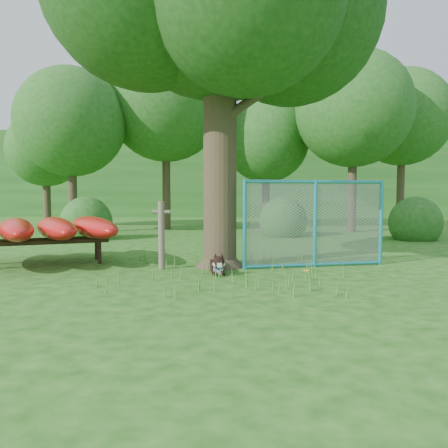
{
  "coord_description": "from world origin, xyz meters",
  "views": [
    {
      "loc": [
        0.69,
        -7.5,
        1.61
      ],
      "look_at": [
        0.2,
        1.2,
        1.0
      ],
      "focal_mm": 35.0,
      "sensor_mm": 36.0,
      "label": 1
    }
  ],
  "objects": [
    {
      "name": "shrub_right",
      "position": [
        6.5,
        8.0,
        0.0
      ],
      "size": [
        1.8,
        1.8,
        1.8
      ],
      "primitive_type": "sphere",
      "color": "#1F581C",
      "rests_on": "ground"
    },
    {
      "name": "shrub_left",
      "position": [
        -5.0,
        7.5,
        0.0
      ],
      "size": [
        1.8,
        1.8,
        1.8
      ],
      "primitive_type": "sphere",
      "color": "#1F581C",
      "rests_on": "ground"
    },
    {
      "name": "ground",
      "position": [
        0.0,
        0.0,
        0.0
      ],
      "size": [
        80.0,
        80.0,
        0.0
      ],
      "primitive_type": "plane",
      "color": "#1B5410",
      "rests_on": "ground"
    },
    {
      "name": "bg_tree_e",
      "position": [
        8.0,
        14.0,
        5.23
      ],
      "size": [
        4.6,
        4.6,
        7.55
      ],
      "color": "#392D1F",
      "rests_on": "ground"
    },
    {
      "name": "bg_tree_c",
      "position": [
        1.5,
        13.0,
        4.11
      ],
      "size": [
        4.0,
        4.0,
        6.12
      ],
      "color": "#392D1F",
      "rests_on": "ground"
    },
    {
      "name": "bg_tree_f",
      "position": [
        -9.0,
        13.0,
        3.73
      ],
      "size": [
        3.6,
        3.6,
        5.55
      ],
      "color": "#392D1F",
      "rests_on": "ground"
    },
    {
      "name": "fence_section",
      "position": [
        2.14,
        2.08,
        0.96
      ],
      "size": [
        3.17,
        0.93,
        3.18
      ],
      "rotation": [
        0.0,
        0.0,
        0.26
      ],
      "color": "teal",
      "rests_on": "ground"
    },
    {
      "name": "wildflower_clump",
      "position": [
        1.75,
        0.5,
        0.18
      ],
      "size": [
        0.1,
        0.1,
        0.22
      ],
      "rotation": [
        0.0,
        0.0,
        -0.3
      ],
      "color": "#4C902F",
      "rests_on": "ground"
    },
    {
      "name": "husky_dog",
      "position": [
        0.07,
        1.21,
        0.16
      ],
      "size": [
        0.37,
        1.01,
        0.45
      ],
      "rotation": [
        0.0,
        0.0,
        0.17
      ],
      "color": "black",
      "rests_on": "ground"
    },
    {
      "name": "wooden_post",
      "position": [
        -1.15,
        1.62,
        0.77
      ],
      "size": [
        0.39,
        0.14,
        1.45
      ],
      "rotation": [
        0.0,
        0.0,
        0.02
      ],
      "color": "brown",
      "rests_on": "ground"
    },
    {
      "name": "bg_tree_b",
      "position": [
        -3.0,
        12.0,
        5.61
      ],
      "size": [
        5.2,
        5.2,
        8.22
      ],
      "color": "#392D1F",
      "rests_on": "ground"
    },
    {
      "name": "kayak_rack",
      "position": [
        -4.08,
        2.02,
        0.82
      ],
      "size": [
        4.47,
        4.03,
        1.07
      ],
      "rotation": [
        0.0,
        0.0,
        0.44
      ],
      "color": "black",
      "rests_on": "ground"
    },
    {
      "name": "bg_tree_d",
      "position": [
        5.0,
        11.0,
        5.08
      ],
      "size": [
        4.8,
        4.8,
        7.5
      ],
      "color": "#392D1F",
      "rests_on": "ground"
    },
    {
      "name": "shrub_mid",
      "position": [
        2.0,
        9.0,
        0.0
      ],
      "size": [
        1.8,
        1.8,
        1.8
      ],
      "primitive_type": "sphere",
      "color": "#1F581C",
      "rests_on": "ground"
    },
    {
      "name": "wooded_hillside",
      "position": [
        0.0,
        28.0,
        3.0
      ],
      "size": [
        80.0,
        12.0,
        6.0
      ],
      "primitive_type": "cube",
      "color": "#1F581C",
      "rests_on": "ground"
    },
    {
      "name": "bg_tree_a",
      "position": [
        -6.5,
        10.0,
        4.48
      ],
      "size": [
        4.4,
        4.4,
        6.7
      ],
      "color": "#392D1F",
      "rests_on": "ground"
    }
  ]
}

